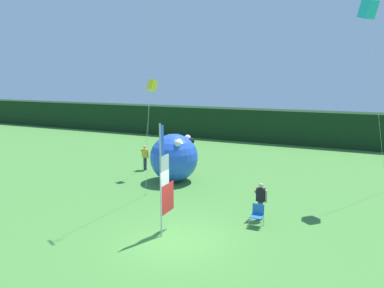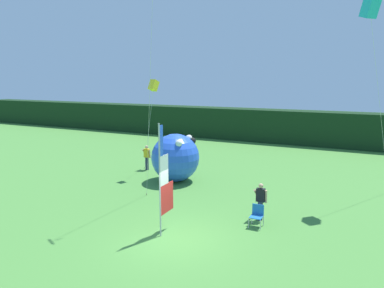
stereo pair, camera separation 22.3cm
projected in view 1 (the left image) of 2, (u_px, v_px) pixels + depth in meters
name	position (u px, v px, depth m)	size (l,w,h in m)	color
ground_plane	(176.00, 239.00, 13.38)	(120.00, 120.00, 0.00)	#478438
distant_treeline	(287.00, 127.00, 33.09)	(80.00, 2.40, 3.04)	black
banner_flag	(165.00, 182.00, 13.49)	(0.06, 1.03, 4.34)	#B7B7BC
person_near_banner	(260.00, 200.00, 15.04)	(0.55, 0.48, 1.61)	#2D334C
person_mid_field	(145.00, 157.00, 23.26)	(0.55, 0.48, 1.63)	#2D334C
inflatable_balloon	(174.00, 158.00, 20.64)	(2.80, 2.80, 2.80)	blue
folding_chair	(257.00, 214.00, 14.46)	(0.51, 0.51, 0.89)	#BCBCC1
kite_cyan_box_0	(368.00, 10.00, 16.07)	(2.10, 2.61, 9.50)	brown
kite_yellow_box_2	(152.00, 86.00, 21.14)	(1.83, 1.51, 5.89)	brown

